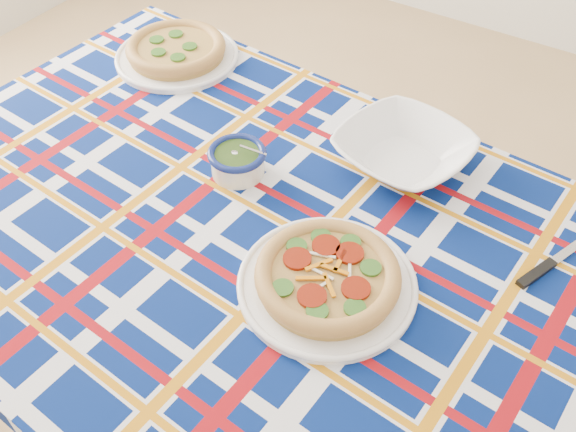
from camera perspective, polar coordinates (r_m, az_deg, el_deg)
The scene contains 8 objects.
floor at distance 2.20m, azimuth -2.68°, elevation -5.28°, with size 4.00×4.00×0.00m, color #A58255.
dining_table at distance 1.31m, azimuth -2.30°, elevation -4.25°, with size 1.73×1.15×0.78m.
tablecloth at distance 1.29m, azimuth -2.33°, elevation -3.52°, with size 1.69×1.07×0.11m, color #051858, non-canonical shape.
main_focaccia_plate at distance 1.15m, azimuth 3.54°, elevation -5.33°, with size 0.34×0.34×0.06m, color #A97F3C, non-canonical shape.
pesto_bowl at distance 1.36m, azimuth -4.53°, elevation 5.06°, with size 0.12×0.12×0.07m, color black, non-canonical shape.
serving_bowl at distance 1.41m, azimuth 10.22°, elevation 5.71°, with size 0.28×0.28×0.07m, color white.
second_focaccia_plate at distance 1.75m, azimuth -9.92°, elevation 14.40°, with size 0.33×0.33×0.06m, color #A97F3C, non-canonical shape.
table_knife at distance 1.34m, azimuth 23.94°, elevation -2.61°, with size 0.24×0.02×0.01m, color silver, non-canonical shape.
Camera 1 is at (0.83, -1.11, 1.71)m, focal length 40.00 mm.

